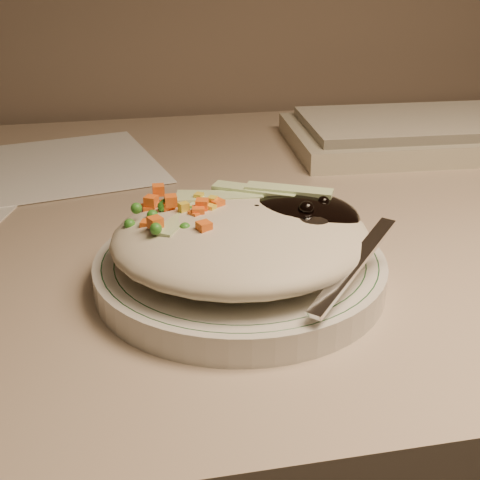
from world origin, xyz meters
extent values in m
cube|color=tan|center=(0.00, 1.38, 0.72)|extent=(1.40, 0.70, 0.04)
cylinder|color=silver|center=(-0.11, 1.22, 0.75)|extent=(0.22, 0.22, 0.02)
torus|color=#144723|center=(-0.11, 1.22, 0.76)|extent=(0.21, 0.21, 0.00)
torus|color=#144723|center=(-0.11, 1.22, 0.76)|extent=(0.19, 0.19, 0.00)
ellipsoid|color=#B7AF94|center=(-0.11, 1.22, 0.78)|extent=(0.19, 0.18, 0.04)
ellipsoid|color=black|center=(-0.07, 1.23, 0.79)|extent=(0.10, 0.09, 0.03)
ellipsoid|color=orange|center=(-0.16, 1.24, 0.78)|extent=(0.08, 0.08, 0.02)
sphere|color=black|center=(-0.10, 1.23, 0.79)|extent=(0.01, 0.01, 0.01)
sphere|color=black|center=(-0.07, 1.24, 0.79)|extent=(0.01, 0.01, 0.01)
sphere|color=black|center=(-0.05, 1.23, 0.80)|extent=(0.01, 0.01, 0.01)
sphere|color=black|center=(-0.05, 1.24, 0.79)|extent=(0.01, 0.01, 0.01)
sphere|color=black|center=(-0.06, 1.22, 0.80)|extent=(0.01, 0.01, 0.01)
sphere|color=black|center=(-0.07, 1.23, 0.79)|extent=(0.01, 0.01, 0.01)
sphere|color=black|center=(-0.06, 1.24, 0.79)|extent=(0.01, 0.01, 0.01)
cube|color=orange|center=(-0.16, 1.25, 0.80)|extent=(0.01, 0.01, 0.01)
cube|color=orange|center=(-0.14, 1.22, 0.79)|extent=(0.01, 0.01, 0.01)
cube|color=orange|center=(-0.17, 1.26, 0.80)|extent=(0.01, 0.01, 0.01)
cube|color=orange|center=(-0.14, 1.23, 0.80)|extent=(0.01, 0.01, 0.01)
cube|color=orange|center=(-0.14, 1.23, 0.80)|extent=(0.01, 0.01, 0.01)
cube|color=orange|center=(-0.18, 1.26, 0.79)|extent=(0.01, 0.01, 0.01)
cube|color=orange|center=(-0.16, 1.25, 0.80)|extent=(0.01, 0.01, 0.01)
cube|color=orange|center=(-0.14, 1.23, 0.80)|extent=(0.01, 0.01, 0.01)
cube|color=orange|center=(-0.13, 1.24, 0.80)|extent=(0.01, 0.01, 0.01)
cube|color=orange|center=(-0.17, 1.27, 0.80)|extent=(0.01, 0.01, 0.01)
cube|color=orange|center=(-0.17, 1.21, 0.80)|extent=(0.01, 0.01, 0.01)
cube|color=orange|center=(-0.14, 1.20, 0.80)|extent=(0.01, 0.01, 0.01)
cube|color=orange|center=(-0.18, 1.23, 0.79)|extent=(0.01, 0.01, 0.01)
cube|color=orange|center=(-0.18, 1.26, 0.79)|extent=(0.01, 0.01, 0.01)
sphere|color=#388C28|center=(-0.14, 1.24, 0.80)|extent=(0.01, 0.01, 0.01)
sphere|color=#388C28|center=(-0.17, 1.20, 0.80)|extent=(0.01, 0.01, 0.01)
sphere|color=#388C28|center=(-0.17, 1.24, 0.80)|extent=(0.01, 0.01, 0.01)
sphere|color=#388C28|center=(-0.19, 1.24, 0.80)|extent=(0.01, 0.01, 0.01)
sphere|color=#388C28|center=(-0.15, 1.24, 0.79)|extent=(0.01, 0.01, 0.01)
sphere|color=#388C28|center=(-0.14, 1.21, 0.79)|extent=(0.01, 0.01, 0.01)
sphere|color=#388C28|center=(-0.16, 1.23, 0.79)|extent=(0.01, 0.01, 0.01)
sphere|color=#388C28|center=(-0.16, 1.22, 0.79)|extent=(0.01, 0.01, 0.01)
sphere|color=#388C28|center=(-0.19, 1.23, 0.79)|extent=(0.01, 0.01, 0.01)
sphere|color=#388C28|center=(-0.16, 1.25, 0.80)|extent=(0.01, 0.01, 0.01)
sphere|color=#388C28|center=(-0.17, 1.25, 0.80)|extent=(0.01, 0.01, 0.01)
sphere|color=#388C28|center=(-0.17, 1.22, 0.79)|extent=(0.01, 0.01, 0.01)
sphere|color=#388C28|center=(-0.15, 1.21, 0.80)|extent=(0.01, 0.01, 0.01)
sphere|color=#388C28|center=(-0.12, 1.26, 0.79)|extent=(0.01, 0.01, 0.01)
cube|color=yellow|center=(-0.15, 1.24, 0.79)|extent=(0.01, 0.01, 0.01)
cube|color=yellow|center=(-0.13, 1.23, 0.80)|extent=(0.01, 0.01, 0.01)
cube|color=yellow|center=(-0.16, 1.25, 0.79)|extent=(0.01, 0.01, 0.01)
cube|color=yellow|center=(-0.15, 1.24, 0.80)|extent=(0.01, 0.01, 0.01)
cube|color=yellow|center=(-0.16, 1.23, 0.79)|extent=(0.01, 0.01, 0.01)
cube|color=yellow|center=(-0.13, 1.24, 0.80)|extent=(0.01, 0.01, 0.01)
cube|color=yellow|center=(-0.14, 1.26, 0.80)|extent=(0.01, 0.01, 0.01)
cube|color=yellow|center=(-0.15, 1.23, 0.79)|extent=(0.01, 0.01, 0.01)
cube|color=#B2D18C|center=(-0.12, 1.26, 0.80)|extent=(0.07, 0.02, 0.00)
cube|color=#B2D18C|center=(-0.09, 1.26, 0.80)|extent=(0.07, 0.05, 0.00)
cube|color=#B2D18C|center=(-0.15, 1.23, 0.80)|extent=(0.05, 0.06, 0.00)
cube|color=#B2D18C|center=(-0.07, 1.25, 0.80)|extent=(0.07, 0.04, 0.00)
cube|color=#B2D18C|center=(-0.11, 1.21, 0.79)|extent=(0.07, 0.02, 0.00)
cube|color=#B2D18C|center=(-0.12, 1.26, 0.80)|extent=(0.07, 0.03, 0.00)
ellipsoid|color=silver|center=(-0.06, 1.21, 0.79)|extent=(0.06, 0.06, 0.01)
cube|color=silver|center=(-0.05, 1.16, 0.78)|extent=(0.09, 0.09, 0.03)
cube|color=white|center=(-0.30, 1.52, 0.74)|extent=(0.34, 0.27, 0.00)
camera|label=1|loc=(-0.20, 0.78, 0.99)|focal=50.00mm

